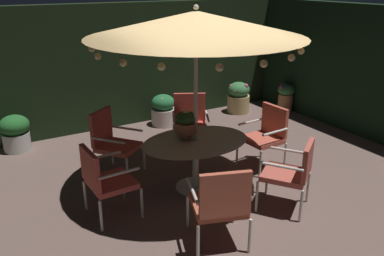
# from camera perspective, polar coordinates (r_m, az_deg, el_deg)

# --- Properties ---
(ground_plane) EXTENTS (7.93, 7.20, 0.02)m
(ground_plane) POSITION_cam_1_polar(r_m,az_deg,el_deg) (5.83, 2.92, -9.27)
(ground_plane) COLOR brown
(hedge_backdrop_rear) EXTENTS (7.93, 0.30, 2.45)m
(hedge_backdrop_rear) POSITION_cam_1_polar(r_m,az_deg,el_deg) (8.33, -10.13, 8.73)
(hedge_backdrop_rear) COLOR black
(hedge_backdrop_rear) RESTS_ON ground_plane
(patio_dining_table) EXTENTS (1.58, 1.15, 0.75)m
(patio_dining_table) POSITION_cam_1_polar(r_m,az_deg,el_deg) (5.69, 0.51, -3.13)
(patio_dining_table) COLOR silver
(patio_dining_table) RESTS_ON ground_plane
(patio_umbrella) EXTENTS (2.85, 2.85, 2.58)m
(patio_umbrella) POSITION_cam_1_polar(r_m,az_deg,el_deg) (5.23, 0.57, 14.55)
(patio_umbrella) COLOR beige
(patio_umbrella) RESTS_ON ground_plane
(centerpiece_planter) EXTENTS (0.33, 0.33, 0.43)m
(centerpiece_planter) POSITION_cam_1_polar(r_m,az_deg,el_deg) (5.59, -0.86, 0.73)
(centerpiece_planter) COLOR #AC674C
(centerpiece_planter) RESTS_ON patio_dining_table
(patio_chair_north) EXTENTS (0.82, 0.83, 1.01)m
(patio_chair_north) POSITION_cam_1_polar(r_m,az_deg,el_deg) (6.29, -11.36, -1.58)
(patio_chair_north) COLOR beige
(patio_chair_north) RESTS_ON ground_plane
(patio_chair_northeast) EXTENTS (0.60, 0.63, 0.95)m
(patio_chair_northeast) POSITION_cam_1_polar(r_m,az_deg,el_deg) (5.16, -12.45, -6.90)
(patio_chair_northeast) COLOR beige
(patio_chair_northeast) RESTS_ON ground_plane
(patio_chair_east) EXTENTS (0.79, 0.80, 1.02)m
(patio_chair_east) POSITION_cam_1_polar(r_m,az_deg,el_deg) (4.50, 4.08, -10.41)
(patio_chair_east) COLOR beige
(patio_chair_east) RESTS_ON ground_plane
(patio_chair_southeast) EXTENTS (0.79, 0.80, 0.96)m
(patio_chair_southeast) POSITION_cam_1_polar(r_m,az_deg,el_deg) (5.35, 14.13, -5.83)
(patio_chair_southeast) COLOR silver
(patio_chair_southeast) RESTS_ON ground_plane
(patio_chair_south) EXTENTS (0.59, 0.62, 0.99)m
(patio_chair_south) POSITION_cam_1_polar(r_m,az_deg,el_deg) (6.51, 10.59, -0.61)
(patio_chair_south) COLOR beige
(patio_chair_south) RESTS_ON ground_plane
(patio_chair_southwest) EXTENTS (0.81, 0.80, 1.00)m
(patio_chair_southwest) POSITION_cam_1_polar(r_m,az_deg,el_deg) (6.98, -0.27, 1.20)
(patio_chair_southwest) COLOR beige
(patio_chair_southwest) RESTS_ON ground_plane
(potted_plant_left_far) EXTENTS (0.38, 0.38, 0.64)m
(potted_plant_left_far) POSITION_cam_1_polar(r_m,az_deg,el_deg) (9.43, 13.18, 4.41)
(potted_plant_left_far) COLOR #A36A45
(potted_plant_left_far) RESTS_ON ground_plane
(potted_plant_right_far) EXTENTS (0.51, 0.51, 0.65)m
(potted_plant_right_far) POSITION_cam_1_polar(r_m,az_deg,el_deg) (7.71, -23.82, -0.54)
(potted_plant_right_far) COLOR silver
(potted_plant_right_far) RESTS_ON ground_plane
(potted_plant_back_left) EXTENTS (0.50, 0.50, 0.70)m
(potted_plant_back_left) POSITION_cam_1_polar(r_m,az_deg,el_deg) (9.17, 6.63, 4.37)
(potted_plant_back_left) COLOR tan
(potted_plant_back_left) RESTS_ON ground_plane
(potted_plant_right_near) EXTENTS (0.50, 0.50, 0.65)m
(potted_plant_right_near) POSITION_cam_1_polar(r_m,az_deg,el_deg) (8.33, -4.10, 2.58)
(potted_plant_right_near) COLOR beige
(potted_plant_right_near) RESTS_ON ground_plane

